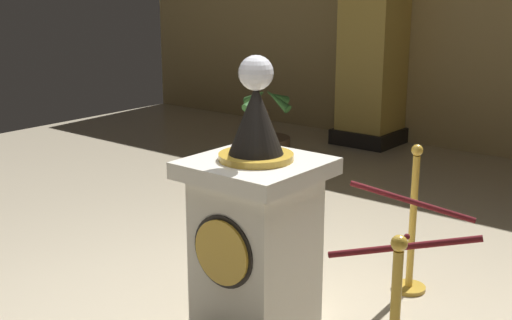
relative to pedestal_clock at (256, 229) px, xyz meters
The scene contains 5 objects.
pedestal_clock is the anchor object (origin of this frame).
stanchion_far 1.28m from the pedestal_clock, 66.94° to the left, with size 0.24×0.24×1.07m.
velvet_rope 0.90m from the pedestal_clock, 28.00° to the left, with size 1.05×1.06×0.22m.
column_left 5.46m from the pedestal_clock, 112.17° to the left, with size 0.84×0.84×3.50m.
potted_palm_left 3.60m from the pedestal_clock, 127.34° to the left, with size 0.71×0.71×1.01m.
Camera 1 is at (2.46, -2.90, 2.13)m, focal length 47.05 mm.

